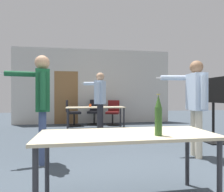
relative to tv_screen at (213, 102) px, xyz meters
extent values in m
cube|color=beige|center=(-2.57, 3.72, 0.51)|extent=(6.24, 0.10, 2.95)
cube|color=olive|center=(-3.67, 3.66, 0.06)|extent=(0.90, 0.02, 2.05)
cube|color=#C6B793|center=(-2.65, -2.29, -0.25)|extent=(1.80, 0.70, 0.03)
cylinder|color=#2D2D33|center=(-3.49, -2.58, -0.62)|extent=(0.05, 0.05, 0.70)
cylinder|color=#2D2D33|center=(-1.81, -2.58, -0.62)|extent=(0.05, 0.05, 0.70)
cylinder|color=#2D2D33|center=(-3.49, -2.00, -0.62)|extent=(0.05, 0.05, 0.70)
cylinder|color=#2D2D33|center=(-1.81, -2.00, -0.62)|extent=(0.05, 0.05, 0.70)
cube|color=#C6B793|center=(-2.62, 2.36, -0.25)|extent=(1.93, 0.70, 0.03)
cylinder|color=#2D2D33|center=(-3.53, 2.07, -0.62)|extent=(0.05, 0.05, 0.70)
cylinder|color=#2D2D33|center=(-1.72, 2.07, -0.62)|extent=(0.05, 0.05, 0.70)
cylinder|color=#2D2D33|center=(-3.53, 2.65, -0.62)|extent=(0.05, 0.05, 0.70)
cylinder|color=#2D2D33|center=(-1.72, 2.65, -0.62)|extent=(0.05, 0.05, 0.70)
cube|color=black|center=(0.00, 0.00, -0.95)|extent=(0.44, 0.56, 0.03)
cylinder|color=black|center=(0.00, 0.00, -0.48)|extent=(0.06, 0.06, 0.91)
cube|color=black|center=(0.00, 0.00, 0.27)|extent=(0.04, 1.17, 0.59)
cube|color=#192342|center=(0.02, 0.00, 0.27)|extent=(0.01, 1.08, 0.52)
cylinder|color=#3D4C75|center=(-3.73, -0.98, -0.54)|extent=(0.12, 0.12, 0.86)
cylinder|color=#3D4C75|center=(-3.76, -0.82, -0.54)|extent=(0.12, 0.12, 0.86)
cube|color=#195633|center=(-3.74, -0.90, 0.23)|extent=(0.29, 0.42, 0.67)
sphere|color=tan|center=(-3.74, -0.90, 0.69)|extent=(0.24, 0.24, 0.24)
cylinder|color=#195633|center=(-3.69, -1.13, 0.22)|extent=(0.09, 0.09, 0.58)
cylinder|color=#195633|center=(-4.08, -0.73, 0.51)|extent=(0.59, 0.21, 0.09)
cube|color=white|center=(-4.39, -0.80, 0.51)|extent=(0.12, 0.06, 0.03)
cylinder|color=#28282D|center=(-2.58, 1.43, -0.53)|extent=(0.14, 0.14, 0.86)
cylinder|color=#28282D|center=(-2.52, 1.60, -0.53)|extent=(0.14, 0.14, 0.86)
cube|color=silver|center=(-2.55, 1.51, 0.24)|extent=(0.39, 0.50, 0.68)
sphere|color=tan|center=(-2.55, 1.51, 0.70)|extent=(0.24, 0.24, 0.24)
cylinder|color=silver|center=(-2.65, 1.25, 0.22)|extent=(0.11, 0.11, 0.59)
cylinder|color=silver|center=(-2.74, 1.87, 0.51)|extent=(0.59, 0.30, 0.11)
cube|color=white|center=(-3.04, 1.98, 0.51)|extent=(0.13, 0.07, 0.03)
cylinder|color=beige|center=(-1.05, -1.05, -0.54)|extent=(0.13, 0.13, 0.85)
cylinder|color=beige|center=(-1.03, -0.88, -0.54)|extent=(0.13, 0.13, 0.85)
cube|color=silver|center=(-1.04, -0.96, 0.22)|extent=(0.27, 0.43, 0.67)
sphere|color=#936B4C|center=(-1.04, -0.96, 0.67)|extent=(0.23, 0.23, 0.23)
cylinder|color=silver|center=(-1.07, -1.21, 0.20)|extent=(0.10, 0.10, 0.58)
cylinder|color=silver|center=(-1.30, -0.68, 0.49)|extent=(0.58, 0.16, 0.10)
cube|color=white|center=(-1.62, -0.65, 0.49)|extent=(0.12, 0.05, 0.03)
cylinder|color=black|center=(-2.61, 3.25, -0.95)|extent=(0.52, 0.52, 0.03)
cylinder|color=black|center=(-2.61, 3.25, -0.73)|extent=(0.06, 0.06, 0.41)
cube|color=black|center=(-2.61, 3.25, -0.49)|extent=(0.57, 0.57, 0.08)
cube|color=black|center=(-2.54, 3.50, -0.24)|extent=(0.44, 0.17, 0.42)
cylinder|color=black|center=(-3.35, 3.11, -0.95)|extent=(0.52, 0.52, 0.03)
cylinder|color=black|center=(-3.35, 3.11, -0.73)|extent=(0.06, 0.06, 0.41)
cube|color=black|center=(-3.35, 3.11, -0.48)|extent=(0.51, 0.51, 0.08)
cube|color=black|center=(-3.61, 3.08, -0.23)|extent=(0.11, 0.44, 0.42)
cylinder|color=black|center=(-1.94, 3.06, -0.95)|extent=(0.52, 0.52, 0.03)
cylinder|color=black|center=(-1.94, 3.06, -0.74)|extent=(0.06, 0.06, 0.39)
cube|color=maroon|center=(-1.94, 3.06, -0.50)|extent=(0.59, 0.59, 0.08)
cube|color=maroon|center=(-1.85, 3.30, -0.25)|extent=(0.43, 0.20, 0.42)
cylinder|color=#2D511E|center=(-2.38, -2.46, -0.10)|extent=(0.07, 0.07, 0.27)
cone|color=#2D511E|center=(-2.38, -2.46, 0.10)|extent=(0.06, 0.06, 0.12)
cylinder|color=gold|center=(-2.38, -2.46, 0.16)|extent=(0.03, 0.03, 0.01)
cylinder|color=#E05123|center=(-2.80, 2.45, -0.19)|extent=(0.08, 0.08, 0.09)
camera|label=1|loc=(-3.13, -4.30, 0.15)|focal=32.00mm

